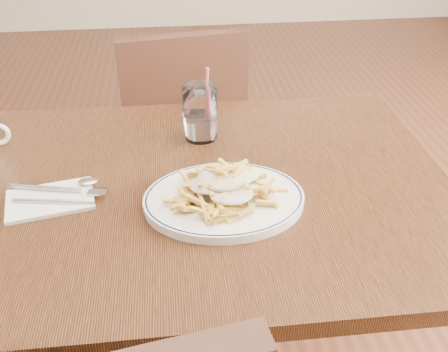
{
  "coord_description": "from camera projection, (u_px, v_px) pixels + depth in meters",
  "views": [
    {
      "loc": [
        -0.0,
        -0.9,
        1.38
      ],
      "look_at": [
        0.09,
        -0.08,
        0.82
      ],
      "focal_mm": 40.0,
      "sensor_mm": 36.0,
      "label": 1
    }
  ],
  "objects": [
    {
      "name": "fries_plate",
      "position": [
        224.0,
        199.0,
        1.02
      ],
      "size": [
        0.38,
        0.34,
        0.02
      ],
      "color": "white",
      "rests_on": "table"
    },
    {
      "name": "table",
      "position": [
        180.0,
        213.0,
        1.13
      ],
      "size": [
        1.2,
        0.8,
        0.75
      ],
      "color": "black",
      "rests_on": "ground"
    },
    {
      "name": "loaded_fries",
      "position": [
        224.0,
        182.0,
        1.0
      ],
      "size": [
        0.25,
        0.22,
        0.06
      ],
      "color": "gold",
      "rests_on": "fries_plate"
    },
    {
      "name": "cutlery",
      "position": [
        50.0,
        195.0,
        1.04
      ],
      "size": [
        0.22,
        0.1,
        0.01
      ],
      "color": "silver",
      "rests_on": "napkin"
    },
    {
      "name": "chair_far",
      "position": [
        182.0,
        131.0,
        1.79
      ],
      "size": [
        0.47,
        0.47,
        0.89
      ],
      "color": "black",
      "rests_on": "ground"
    },
    {
      "name": "napkin",
      "position": [
        50.0,
        200.0,
        1.04
      ],
      "size": [
        0.19,
        0.15,
        0.01
      ],
      "primitive_type": "cube",
      "rotation": [
        0.0,
        0.0,
        0.2
      ],
      "color": "white",
      "rests_on": "table"
    },
    {
      "name": "water_glass",
      "position": [
        200.0,
        116.0,
        1.23
      ],
      "size": [
        0.08,
        0.08,
        0.19
      ],
      "color": "white",
      "rests_on": "table"
    }
  ]
}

